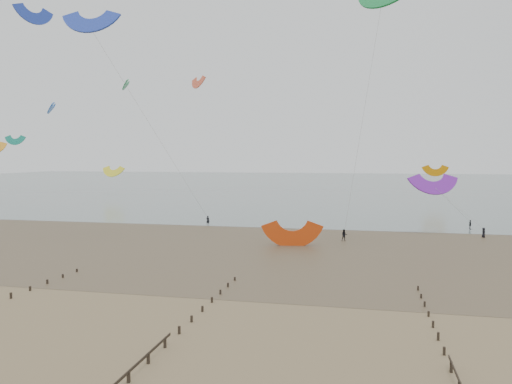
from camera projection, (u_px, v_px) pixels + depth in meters
ground at (150, 314)px, 40.31m from camera, size 500.00×500.00×0.00m
sea_and_shore at (220, 241)px, 74.71m from camera, size 500.00×665.00×0.03m
kitesurfer_lead at (208, 220)px, 92.74m from camera, size 0.66×0.46×1.74m
kitesurfers at (469, 230)px, 81.48m from camera, size 129.15×17.68×1.73m
grounded_kite at (292, 246)px, 71.11m from camera, size 8.05×6.71×4.00m
kites_airborne at (262, 127)px, 123.76m from camera, size 222.86×111.26×37.24m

